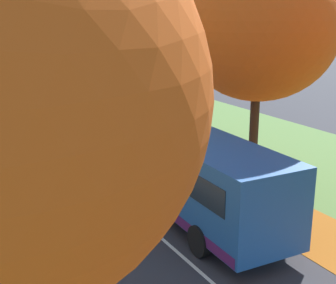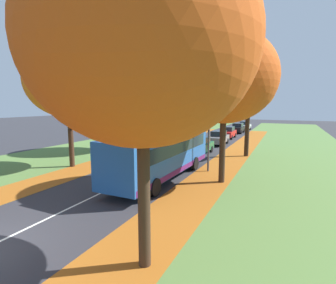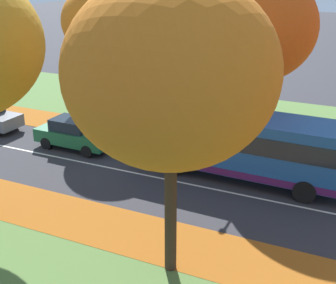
# 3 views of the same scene
# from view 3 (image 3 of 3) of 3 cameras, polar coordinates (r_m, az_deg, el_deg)

# --- Properties ---
(leaf_litter_left) EXTENTS (2.80, 60.00, 0.00)m
(leaf_litter_left) POSITION_cam_3_polar(r_m,az_deg,el_deg) (18.28, -8.47, -9.81)
(leaf_litter_left) COLOR #9E5619
(leaf_litter_left) RESTS_ON grass_verge_left
(grass_verge_right) EXTENTS (12.00, 90.00, 0.01)m
(grass_verge_right) POSITION_cam_3_polar(r_m,az_deg,el_deg) (31.99, -4.02, 4.19)
(grass_verge_right) COLOR #517538
(grass_verge_right) RESTS_ON ground
(leaf_litter_right) EXTENTS (2.80, 60.00, 0.00)m
(leaf_litter_right) POSITION_cam_3_polar(r_m,az_deg,el_deg) (25.61, 2.79, -0.20)
(leaf_litter_right) COLOR #9E5619
(leaf_litter_right) RESTS_ON grass_verge_right
(road_centre_line) EXTENTS (0.12, 80.00, 0.01)m
(road_centre_line) POSITION_cam_3_polar(r_m,az_deg,el_deg) (24.85, -14.31, -1.58)
(road_centre_line) COLOR silver
(road_centre_line) RESTS_ON ground
(tree_left_near) EXTENTS (6.08, 6.08, 9.23)m
(tree_left_near) POSITION_cam_3_polar(r_m,az_deg,el_deg) (13.06, 0.36, 8.48)
(tree_left_near) COLOR #382619
(tree_left_near) RESTS_ON ground
(tree_right_near) EXTENTS (6.07, 6.07, 9.09)m
(tree_right_near) POSITION_cam_3_polar(r_m,az_deg,el_deg) (23.93, 10.57, 13.65)
(tree_right_near) COLOR #382619
(tree_right_near) RESTS_ON ground
(tree_right_mid) EXTENTS (4.56, 4.56, 8.18)m
(tree_right_mid) POSITION_cam_3_polar(r_m,az_deg,el_deg) (27.83, -8.12, 14.31)
(tree_right_mid) COLOR black
(tree_right_mid) RESTS_ON ground
(streetlamp_right) EXTENTS (1.89, 0.28, 6.00)m
(streetlamp_right) POSITION_cam_3_polar(r_m,az_deg,el_deg) (23.40, 3.69, 7.29)
(streetlamp_right) COLOR #47474C
(streetlamp_right) RESTS_ON ground
(bus) EXTENTS (2.84, 10.46, 2.98)m
(bus) POSITION_cam_3_polar(r_m,az_deg,el_deg) (21.39, 8.85, -0.01)
(bus) COLOR #1E5199
(bus) RESTS_ON ground
(car_green_lead) EXTENTS (1.83, 4.23, 1.62)m
(car_green_lead) POSITION_cam_3_polar(r_m,az_deg,el_deg) (25.26, -11.37, 1.02)
(car_green_lead) COLOR #1E6038
(car_green_lead) RESTS_ON ground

